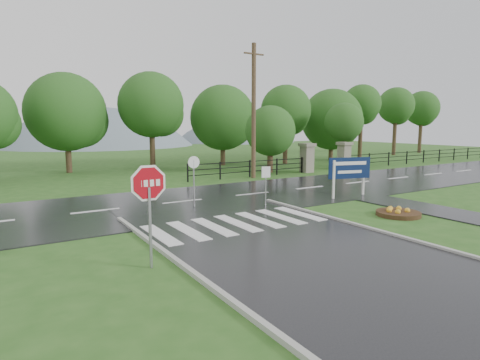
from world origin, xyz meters
TOP-DOWN VIEW (x-y plane):
  - ground at (0.00, 0.00)m, footprint 120.00×120.00m
  - main_road at (0.00, 10.00)m, footprint 90.00×8.00m
  - walkway at (8.50, 4.00)m, footprint 2.20×11.00m
  - crosswalk at (0.00, 5.00)m, footprint 6.50×2.80m
  - pillar_west at (13.00, 16.00)m, footprint 1.00×1.00m
  - pillar_east at (17.00, 16.00)m, footprint 1.00×1.00m
  - fence_west at (7.75, 16.00)m, footprint 9.58×0.08m
  - fence_east at (27.75, 16.00)m, footprint 20.58×0.08m
  - hills at (3.49, 65.00)m, footprint 102.00×48.00m
  - treeline at (1.00, 24.00)m, footprint 83.20×5.20m
  - stop_sign at (-4.25, 2.31)m, footprint 1.28×0.07m
  - estate_billboard at (7.73, 6.77)m, footprint 2.26×0.68m
  - flower_bed at (6.34, 2.77)m, footprint 1.75×1.75m
  - reg_sign_small at (2.81, 7.12)m, footprint 0.39×0.14m
  - reg_sign_round at (-0.03, 8.62)m, footprint 0.54×0.09m
  - utility_pole_east at (7.72, 15.50)m, footprint 1.61×0.30m
  - entrance_tree_left at (10.60, 17.50)m, footprint 3.83×3.83m
  - entrance_tree_right at (18.42, 17.50)m, footprint 3.33×3.33m

SIDE VIEW (x-z plane):
  - hills at x=3.49m, z-range -39.54..8.46m
  - ground at x=0.00m, z-range 0.00..0.00m
  - main_road at x=0.00m, z-range -0.02..0.02m
  - walkway at x=8.50m, z-range -0.02..0.02m
  - treeline at x=1.00m, z-range -5.00..5.00m
  - crosswalk at x=0.00m, z-range 0.05..0.07m
  - flower_bed at x=6.34m, z-range -0.04..0.31m
  - fence_west at x=7.75m, z-range 0.12..1.32m
  - fence_east at x=27.75m, z-range 0.14..1.34m
  - pillar_west at x=13.00m, z-range 0.06..2.30m
  - pillar_east at x=17.00m, z-range 0.06..2.30m
  - reg_sign_small at x=2.81m, z-range 0.41..2.23m
  - estate_billboard at x=7.73m, z-range 0.38..2.42m
  - reg_sign_round at x=-0.03m, z-range 0.30..2.61m
  - stop_sign at x=-4.25m, z-range 0.55..3.42m
  - entrance_tree_left at x=10.60m, z-range 0.62..5.73m
  - entrance_tree_right at x=18.42m, z-range 1.06..6.57m
  - utility_pole_east at x=7.72m, z-range 0.07..9.10m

